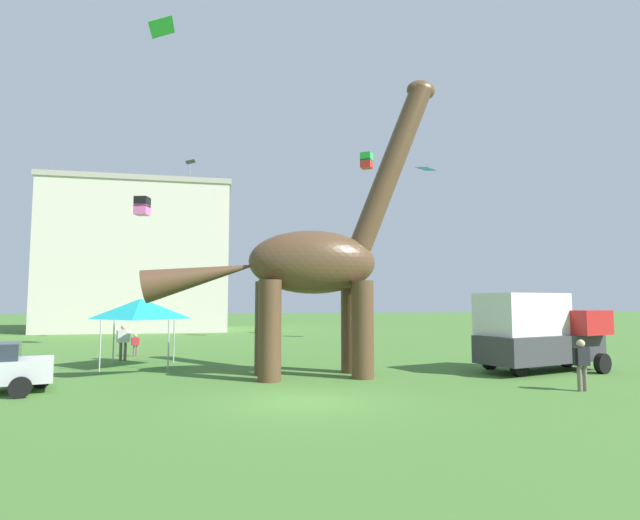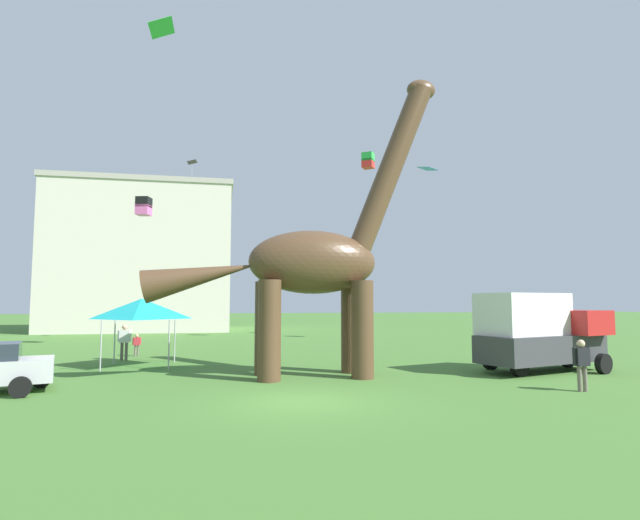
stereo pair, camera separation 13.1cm
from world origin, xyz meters
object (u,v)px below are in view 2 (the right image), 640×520
at_px(person_watching_child, 124,338).
at_px(kite_high_right, 162,28).
at_px(dinosaur_sculpture, 311,262).
at_px(person_photographer, 137,343).
at_px(kite_mid_right, 144,206).
at_px(kite_trailing, 368,161).
at_px(parked_box_truck, 538,331).
at_px(person_near_flyer, 581,360).
at_px(kite_far_left, 428,169).
at_px(festival_canopy_tent, 141,309).
at_px(kite_near_low, 348,286).
at_px(kite_near_high, 192,162).

relative_size(person_watching_child, kite_high_right, 1.49).
bearing_deg(dinosaur_sculpture, kite_high_right, 170.50).
relative_size(person_photographer, kite_mid_right, 0.99).
relative_size(dinosaur_sculpture, person_photographer, 10.50).
distance_m(person_watching_child, kite_trailing, 22.04).
xyz_separation_m(kite_high_right, kite_trailing, (13.13, 17.31, 0.69)).
xyz_separation_m(parked_box_truck, person_near_flyer, (-1.49, -4.32, -0.66)).
relative_size(dinosaur_sculpture, kite_far_left, 6.06).
relative_size(person_photographer, festival_canopy_tent, 0.37).
relative_size(person_near_flyer, kite_trailing, 1.41).
distance_m(kite_near_low, kite_near_high, 15.33).
xyz_separation_m(person_watching_child, festival_canopy_tent, (1.16, -2.69, 1.49)).
bearing_deg(dinosaur_sculpture, parked_box_truck, -18.95).
bearing_deg(parked_box_truck, person_near_flyer, -125.95).
bearing_deg(kite_mid_right, kite_high_right, -79.83).
bearing_deg(person_near_flyer, kite_high_right, 54.43).
height_order(parked_box_truck, kite_near_low, kite_near_low).
height_order(person_photographer, kite_trailing, kite_trailing).
height_order(person_watching_child, kite_mid_right, kite_mid_right).
bearing_deg(dinosaur_sculpture, person_near_flyer, -47.28).
bearing_deg(kite_far_left, dinosaur_sculpture, -125.00).
distance_m(festival_canopy_tent, kite_trailing, 21.79).
bearing_deg(kite_near_high, festival_canopy_tent, -94.78).
bearing_deg(kite_mid_right, dinosaur_sculpture, -59.43).
height_order(kite_mid_right, kite_trailing, kite_trailing).
height_order(person_photographer, kite_high_right, kite_high_right).
xyz_separation_m(person_near_flyer, kite_near_high, (-13.63, 23.48, 12.32)).
bearing_deg(kite_near_high, kite_far_left, 0.44).
height_order(kite_high_right, kite_near_high, kite_near_high).
bearing_deg(kite_far_left, festival_canopy_tent, -144.44).
height_order(parked_box_truck, person_photographer, parked_box_truck).
distance_m(person_near_flyer, person_watching_child, 19.95).
distance_m(kite_high_right, kite_near_high, 19.34).
bearing_deg(person_watching_child, person_near_flyer, 123.24).
bearing_deg(kite_near_low, person_near_flyer, -86.80).
xyz_separation_m(dinosaur_sculpture, parked_box_truck, (9.40, -0.48, -2.74)).
bearing_deg(kite_trailing, festival_canopy_tent, -139.54).
height_order(person_watching_child, kite_far_left, kite_far_left).
xyz_separation_m(person_photographer, kite_high_right, (2.02, -9.65, 12.20)).
bearing_deg(parked_box_truck, kite_near_low, 81.11).
bearing_deg(person_watching_child, kite_high_right, 86.62).
relative_size(person_near_flyer, person_watching_child, 0.94).
bearing_deg(person_watching_child, person_photographer, -119.15).
height_order(person_photographer, kite_near_high, kite_near_high).
xyz_separation_m(person_near_flyer, kite_high_right, (-13.65, 4.15, 11.91)).
relative_size(person_photographer, person_watching_child, 0.66).
relative_size(kite_high_right, kite_near_low, 1.19).
bearing_deg(kite_high_right, festival_canopy_tent, 102.83).
bearing_deg(parked_box_truck, person_photographer, 134.17).
xyz_separation_m(parked_box_truck, person_photographer, (-17.16, 9.47, -0.95)).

